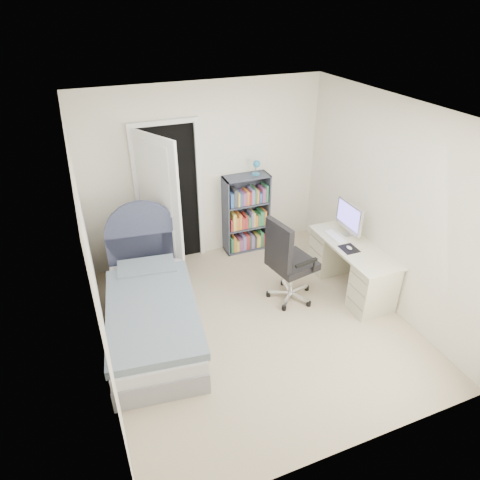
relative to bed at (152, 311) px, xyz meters
name	(u,v)px	position (x,y,z in m)	size (l,w,h in m)	color
room_shell	(259,232)	(1.16, -0.34, 0.97)	(3.50, 3.70, 2.60)	tan
door	(163,203)	(0.47, 1.20, 0.75)	(0.92, 0.75, 2.06)	black
bed	(152,311)	(0.00, 0.00, 0.00)	(1.19, 2.13, 1.25)	gray
nightstand	(122,252)	(-0.14, 1.26, 0.11)	(0.40, 0.40, 0.59)	tan
floor_lamp	(164,237)	(0.44, 1.17, 0.26)	(0.19, 0.19, 1.33)	silver
bookcase	(246,216)	(1.72, 1.31, 0.27)	(0.67, 0.29, 1.41)	#3D4354
desk	(351,265)	(2.59, -0.15, 0.08)	(0.54, 1.36, 1.12)	beige
office_chair	(287,258)	(1.68, -0.06, 0.35)	(0.62, 0.64, 1.15)	silver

